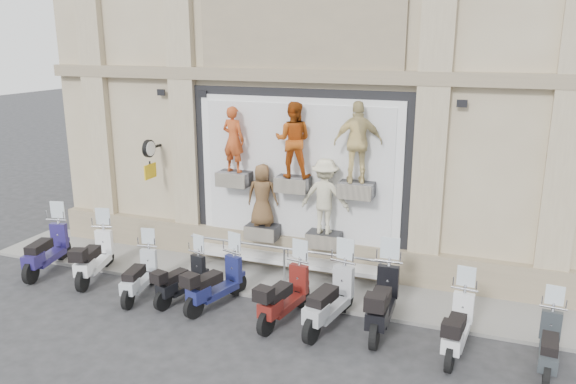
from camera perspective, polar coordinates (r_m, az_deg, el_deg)
name	(u,v)px	position (r m, az deg, el deg)	size (l,w,h in m)	color
ground	(250,321)	(11.98, -3.87, -12.97)	(90.00, 90.00, 0.00)	#29292B
sidewalk	(286,280)	(13.70, -0.22, -8.96)	(16.00, 2.20, 0.08)	gray
building	(345,27)	(17.17, 5.80, 16.30)	(14.00, 8.60, 12.00)	#BFAF8B
shop_vitrine	(301,178)	(13.43, 1.35, 1.42)	(5.60, 0.83, 4.30)	black
guard_rail	(284,265)	(13.45, -0.38, -7.47)	(5.06, 0.10, 0.93)	#9EA0A5
clock_sign_bracket	(150,154)	(14.93, -13.89, 3.76)	(0.10, 0.80, 1.02)	black
scooter_a	(46,240)	(15.26, -23.41, -4.54)	(0.59, 2.03, 1.65)	#1F1854
scooter_b	(94,248)	(14.38, -19.13, -5.36)	(0.58, 1.98, 1.61)	white
scooter_c	(139,267)	(13.16, -14.90, -7.34)	(0.52, 1.77, 1.44)	#ADB4BC
scooter_d	(182,271)	(12.78, -10.70, -7.91)	(0.50, 1.70, 1.38)	black
scooter_e	(216,274)	(12.34, -7.34, -8.23)	(0.55, 1.89, 1.53)	#161A4D
scooter_f	(285,285)	(11.64, -0.34, -9.45)	(0.57, 1.95, 1.58)	#5D140F
scooter_g	(330,288)	(11.41, 4.29, -9.74)	(0.61, 2.08, 1.69)	#9FA1A6
scooter_h	(383,290)	(11.42, 9.62, -9.79)	(0.62, 2.13, 1.73)	black
scooter_i	(459,316)	(10.98, 16.94, -11.99)	(0.54, 1.85, 1.50)	silver
scooter_j	(551,335)	(11.04, 25.12, -13.01)	(0.50, 1.71, 1.39)	#272C30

